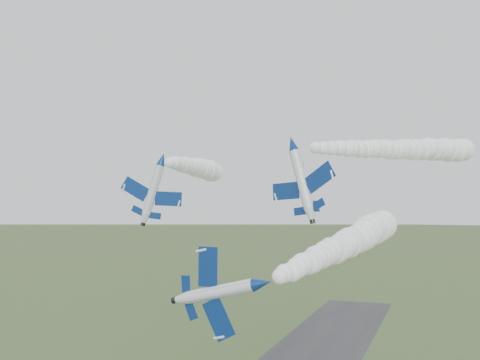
% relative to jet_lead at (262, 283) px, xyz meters
% --- Properties ---
extents(jet_lead, '(3.83, 12.16, 9.78)m').
position_rel_jet_lead_xyz_m(jet_lead, '(0.00, 0.00, 0.00)').
color(jet_lead, silver).
extents(smoke_trail_jet_lead, '(9.12, 61.57, 5.97)m').
position_rel_jet_lead_xyz_m(smoke_trail_jet_lead, '(2.81, 32.98, 1.85)').
color(smoke_trail_jet_lead, white).
extents(jet_pair_left, '(9.93, 12.08, 3.82)m').
position_rel_jet_lead_xyz_m(jet_pair_left, '(-24.54, 22.45, 15.46)').
color(jet_pair_left, silver).
extents(smoke_trail_jet_pair_left, '(18.44, 53.67, 4.99)m').
position_rel_jet_lead_xyz_m(smoke_trail_jet_pair_left, '(-32.49, 51.36, 16.12)').
color(smoke_trail_jet_pair_left, white).
extents(jet_pair_right, '(10.52, 12.65, 4.15)m').
position_rel_jet_lead_xyz_m(jet_pair_right, '(-2.64, 21.27, 16.97)').
color(jet_pair_right, silver).
extents(smoke_trail_jet_pair_right, '(28.21, 62.17, 5.18)m').
position_rel_jet_lead_xyz_m(smoke_trail_jet_pair_right, '(10.64, 54.24, 18.91)').
color(smoke_trail_jet_pair_right, white).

